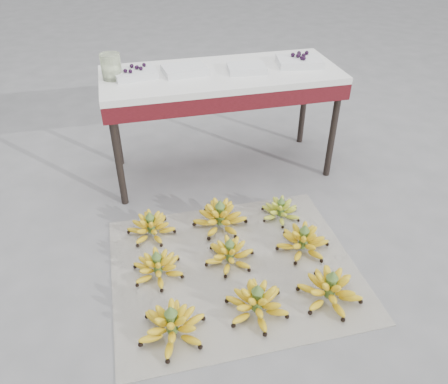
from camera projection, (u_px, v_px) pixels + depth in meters
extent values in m
plane|color=slate|center=(247.00, 260.00, 2.33)|extent=(60.00, 60.00, 0.00)
cube|color=silver|center=(234.00, 268.00, 2.28)|extent=(1.25, 1.06, 0.01)
ellipsoid|color=yellow|center=(172.00, 328.00, 1.91)|extent=(0.32, 0.32, 0.09)
ellipsoid|color=yellow|center=(172.00, 322.00, 1.89)|extent=(0.23, 0.23, 0.07)
ellipsoid|color=yellow|center=(171.00, 316.00, 1.87)|extent=(0.15, 0.15, 0.06)
cylinder|color=#46662A|center=(172.00, 322.00, 1.89)|extent=(0.05, 0.05, 0.12)
cone|color=#46662A|center=(170.00, 310.00, 1.85)|extent=(0.06, 0.06, 0.05)
ellipsoid|color=yellow|center=(257.00, 305.00, 2.02)|extent=(0.36, 0.36, 0.09)
ellipsoid|color=yellow|center=(257.00, 300.00, 2.00)|extent=(0.25, 0.25, 0.07)
ellipsoid|color=yellow|center=(257.00, 294.00, 1.97)|extent=(0.17, 0.17, 0.05)
cylinder|color=#46662A|center=(257.00, 300.00, 2.00)|extent=(0.05, 0.05, 0.12)
cone|color=#46662A|center=(258.00, 288.00, 1.95)|extent=(0.06, 0.06, 0.04)
ellipsoid|color=yellow|center=(329.00, 292.00, 2.08)|extent=(0.36, 0.36, 0.09)
ellipsoid|color=yellow|center=(331.00, 286.00, 2.06)|extent=(0.25, 0.25, 0.07)
ellipsoid|color=yellow|center=(332.00, 281.00, 2.04)|extent=(0.16, 0.16, 0.06)
cylinder|color=#46662A|center=(331.00, 286.00, 2.06)|extent=(0.05, 0.05, 0.12)
cone|color=#46662A|center=(333.00, 274.00, 2.01)|extent=(0.06, 0.06, 0.04)
ellipsoid|color=yellow|center=(158.00, 269.00, 2.21)|extent=(0.35, 0.35, 0.08)
ellipsoid|color=yellow|center=(157.00, 264.00, 2.19)|extent=(0.24, 0.24, 0.06)
ellipsoid|color=yellow|center=(157.00, 259.00, 2.18)|extent=(0.16, 0.16, 0.05)
cylinder|color=#46662A|center=(157.00, 264.00, 2.19)|extent=(0.04, 0.04, 0.11)
cone|color=#46662A|center=(156.00, 254.00, 2.16)|extent=(0.05, 0.05, 0.04)
ellipsoid|color=yellow|center=(230.00, 256.00, 2.29)|extent=(0.29, 0.29, 0.08)
ellipsoid|color=yellow|center=(230.00, 251.00, 2.27)|extent=(0.20, 0.20, 0.06)
ellipsoid|color=yellow|center=(230.00, 246.00, 2.25)|extent=(0.13, 0.13, 0.05)
cylinder|color=#46662A|center=(230.00, 251.00, 2.27)|extent=(0.04, 0.04, 0.11)
cone|color=#46662A|center=(230.00, 241.00, 2.23)|extent=(0.05, 0.05, 0.04)
ellipsoid|color=yellow|center=(303.00, 243.00, 2.37)|extent=(0.37, 0.37, 0.08)
ellipsoid|color=yellow|center=(303.00, 238.00, 2.35)|extent=(0.26, 0.26, 0.06)
ellipsoid|color=yellow|center=(304.00, 233.00, 2.32)|extent=(0.17, 0.17, 0.05)
cylinder|color=#46662A|center=(303.00, 238.00, 2.35)|extent=(0.05, 0.05, 0.12)
cone|color=#46662A|center=(305.00, 228.00, 2.30)|extent=(0.06, 0.06, 0.04)
ellipsoid|color=yellow|center=(151.00, 229.00, 2.47)|extent=(0.35, 0.35, 0.08)
ellipsoid|color=yellow|center=(151.00, 224.00, 2.45)|extent=(0.24, 0.24, 0.06)
ellipsoid|color=yellow|center=(150.00, 220.00, 2.43)|extent=(0.16, 0.16, 0.05)
cylinder|color=#46662A|center=(151.00, 224.00, 2.45)|extent=(0.04, 0.04, 0.11)
cone|color=#46662A|center=(149.00, 215.00, 2.41)|extent=(0.05, 0.05, 0.04)
ellipsoid|color=yellow|center=(220.00, 220.00, 2.53)|extent=(0.39, 0.39, 0.09)
ellipsoid|color=yellow|center=(220.00, 214.00, 2.50)|extent=(0.28, 0.28, 0.07)
ellipsoid|color=yellow|center=(220.00, 209.00, 2.48)|extent=(0.18, 0.18, 0.06)
cylinder|color=#46662A|center=(220.00, 214.00, 2.50)|extent=(0.05, 0.05, 0.13)
cone|color=#46662A|center=(220.00, 203.00, 2.46)|extent=(0.06, 0.06, 0.05)
ellipsoid|color=#97BA31|center=(280.00, 212.00, 2.60)|extent=(0.24, 0.24, 0.07)
ellipsoid|color=#97BA31|center=(281.00, 208.00, 2.58)|extent=(0.17, 0.17, 0.05)
ellipsoid|color=#97BA31|center=(281.00, 204.00, 2.57)|extent=(0.11, 0.11, 0.04)
cylinder|color=#46662A|center=(281.00, 208.00, 2.58)|extent=(0.04, 0.04, 0.10)
cone|color=#46662A|center=(282.00, 200.00, 2.55)|extent=(0.05, 0.05, 0.04)
cylinder|color=black|center=(118.00, 157.00, 2.56)|extent=(0.04, 0.04, 0.66)
cylinder|color=black|center=(333.00, 131.00, 2.82)|extent=(0.04, 0.04, 0.66)
cylinder|color=black|center=(115.00, 121.00, 2.94)|extent=(0.04, 0.04, 0.66)
cylinder|color=black|center=(304.00, 101.00, 3.21)|extent=(0.04, 0.04, 0.66)
cube|color=#5B111A|center=(221.00, 85.00, 2.72)|extent=(1.46, 0.59, 0.10)
cube|color=silver|center=(221.00, 75.00, 2.68)|extent=(1.46, 0.59, 0.04)
cube|color=silver|center=(135.00, 73.00, 2.59)|extent=(0.27, 0.22, 0.04)
sphere|color=black|center=(132.00, 66.00, 2.60)|extent=(0.02, 0.02, 0.02)
sphere|color=black|center=(132.00, 66.00, 2.60)|extent=(0.02, 0.02, 0.02)
sphere|color=black|center=(144.00, 65.00, 2.62)|extent=(0.02, 0.02, 0.02)
sphere|color=black|center=(137.00, 67.00, 2.58)|extent=(0.02, 0.02, 0.02)
sphere|color=black|center=(130.00, 71.00, 2.53)|extent=(0.02, 0.02, 0.02)
sphere|color=black|center=(141.00, 68.00, 2.57)|extent=(0.02, 0.02, 0.02)
sphere|color=black|center=(125.00, 71.00, 2.53)|extent=(0.02, 0.02, 0.02)
sphere|color=black|center=(136.00, 67.00, 2.58)|extent=(0.02, 0.02, 0.02)
cube|color=silver|center=(184.00, 70.00, 2.63)|extent=(0.27, 0.21, 0.04)
cube|color=silver|center=(247.00, 68.00, 2.66)|extent=(0.25, 0.19, 0.04)
cube|color=silver|center=(299.00, 62.00, 2.75)|extent=(0.30, 0.24, 0.04)
sphere|color=black|center=(304.00, 58.00, 2.69)|extent=(0.03, 0.03, 0.03)
sphere|color=black|center=(307.00, 53.00, 2.78)|extent=(0.03, 0.03, 0.03)
sphere|color=black|center=(293.00, 55.00, 2.75)|extent=(0.03, 0.03, 0.03)
sphere|color=black|center=(304.00, 55.00, 2.74)|extent=(0.03, 0.03, 0.03)
sphere|color=black|center=(299.00, 55.00, 2.75)|extent=(0.03, 0.03, 0.03)
sphere|color=black|center=(302.00, 58.00, 2.70)|extent=(0.03, 0.03, 0.03)
sphere|color=black|center=(298.00, 56.00, 2.74)|extent=(0.03, 0.03, 0.03)
sphere|color=black|center=(299.00, 53.00, 2.78)|extent=(0.03, 0.03, 0.03)
cylinder|color=#DDEFBE|center=(111.00, 67.00, 2.53)|extent=(0.13, 0.13, 0.15)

